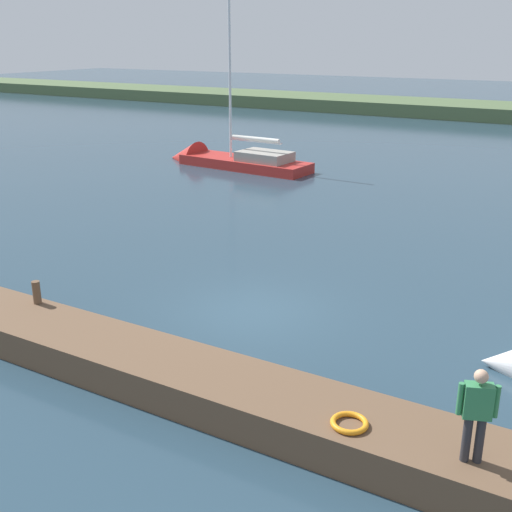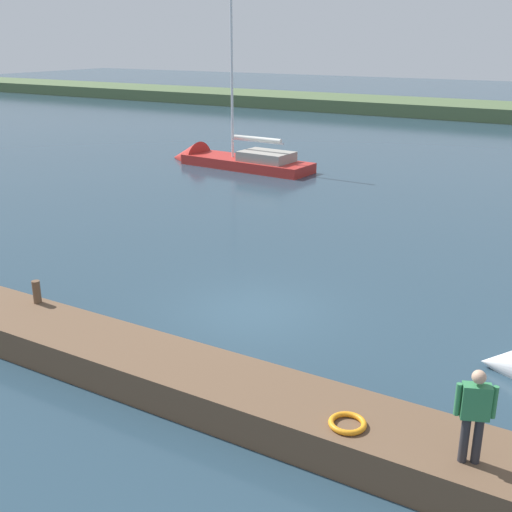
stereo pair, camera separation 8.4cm
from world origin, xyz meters
The scene contains 6 objects.
ground_plane centered at (0.00, 0.00, 0.00)m, with size 200.00×200.00×0.00m, color #263D4C.
dock_pier centered at (0.00, 4.28, 0.37)m, with size 27.22×1.82×0.74m, color brown.
mooring_post_near centered at (4.08, 3.64, 1.03)m, with size 0.20×0.20×0.58m, color brown.
life_ring_buoy centered at (-4.65, 4.64, 0.79)m, with size 0.66×0.66×0.10m, color orange.
sailboat_far_right centered at (11.76, -16.81, 0.16)m, with size 9.45×2.97×10.36m.
person_on_dock centered at (-6.66, 4.57, 1.65)m, with size 0.58×0.36×1.61m.
Camera 1 is at (-7.98, 13.50, 7.05)m, focal length 44.67 mm.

